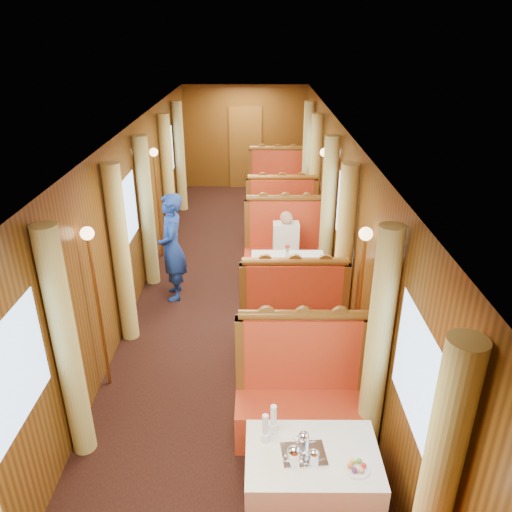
{
  "coord_description": "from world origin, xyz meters",
  "views": [
    {
      "loc": [
        0.32,
        -6.38,
        3.79
      ],
      "look_at": [
        0.29,
        -0.5,
        1.05
      ],
      "focal_mm": 35.0,
      "sensor_mm": 36.0,
      "label": 1
    }
  ],
  "objects_px": {
    "rose_vase_mid": "(287,250)",
    "fruit_plate": "(357,467)",
    "banquette_mid_fwd": "(292,318)",
    "tea_tray": "(304,454)",
    "banquette_far_fwd": "(281,220)",
    "steward": "(172,247)",
    "table_far": "(279,205)",
    "teapot_back": "(303,442)",
    "rose_vase_far": "(281,178)",
    "teapot_left": "(294,458)",
    "banquette_mid_aft": "(285,252)",
    "banquette_far_aft": "(277,188)",
    "table_mid": "(288,284)",
    "teapot_right": "(314,459)",
    "banquette_near_aft": "(301,398)",
    "passenger": "(286,241)",
    "table_near": "(311,487)"
  },
  "relations": [
    {
      "from": "rose_vase_mid",
      "to": "fruit_plate",
      "type": "bearing_deg",
      "value": -84.72
    },
    {
      "from": "banquette_mid_fwd",
      "to": "tea_tray",
      "type": "xyz_separation_m",
      "value": [
        -0.07,
        -2.5,
        0.33
      ]
    },
    {
      "from": "banquette_far_fwd",
      "to": "steward",
      "type": "distance_m",
      "value": 2.79
    },
    {
      "from": "table_far",
      "to": "steward",
      "type": "xyz_separation_m",
      "value": [
        -1.69,
        -3.2,
        0.44
      ]
    },
    {
      "from": "teapot_back",
      "to": "rose_vase_mid",
      "type": "xyz_separation_m",
      "value": [
        0.05,
        3.42,
        0.12
      ]
    },
    {
      "from": "tea_tray",
      "to": "teapot_back",
      "type": "height_order",
      "value": "teapot_back"
    },
    {
      "from": "rose_vase_far",
      "to": "teapot_left",
      "type": "bearing_deg",
      "value": -91.55
    },
    {
      "from": "tea_tray",
      "to": "teapot_back",
      "type": "xyz_separation_m",
      "value": [
        0.0,
        0.07,
        0.05
      ]
    },
    {
      "from": "banquette_mid_aft",
      "to": "banquette_far_aft",
      "type": "relative_size",
      "value": 1.0
    },
    {
      "from": "table_mid",
      "to": "table_far",
      "type": "bearing_deg",
      "value": 90.0
    },
    {
      "from": "banquette_far_fwd",
      "to": "rose_vase_far",
      "type": "xyz_separation_m",
      "value": [
        0.04,
        1.05,
        0.5
      ]
    },
    {
      "from": "table_mid",
      "to": "banquette_mid_aft",
      "type": "distance_m",
      "value": 1.02
    },
    {
      "from": "banquette_mid_fwd",
      "to": "banquette_far_fwd",
      "type": "xyz_separation_m",
      "value": [
        0.0,
        3.5,
        0.0
      ]
    },
    {
      "from": "teapot_back",
      "to": "teapot_right",
      "type": "bearing_deg",
      "value": -49.77
    },
    {
      "from": "banquette_near_aft",
      "to": "tea_tray",
      "type": "distance_m",
      "value": 1.09
    },
    {
      "from": "tea_tray",
      "to": "fruit_plate",
      "type": "relative_size",
      "value": 1.69
    },
    {
      "from": "table_mid",
      "to": "passenger",
      "type": "xyz_separation_m",
      "value": [
        -0.0,
        0.72,
        0.37
      ]
    },
    {
      "from": "banquette_far_aft",
      "to": "steward",
      "type": "distance_m",
      "value": 4.56
    },
    {
      "from": "teapot_left",
      "to": "teapot_back",
      "type": "bearing_deg",
      "value": 46.54
    },
    {
      "from": "table_near",
      "to": "banquette_near_aft",
      "type": "height_order",
      "value": "banquette_near_aft"
    },
    {
      "from": "table_near",
      "to": "banquette_near_aft",
      "type": "bearing_deg",
      "value": 90.0
    },
    {
      "from": "banquette_mid_aft",
      "to": "fruit_plate",
      "type": "distance_m",
      "value": 4.69
    },
    {
      "from": "tea_tray",
      "to": "teapot_left",
      "type": "xyz_separation_m",
      "value": [
        -0.08,
        -0.1,
        0.06
      ]
    },
    {
      "from": "rose_vase_mid",
      "to": "table_near",
      "type": "bearing_deg",
      "value": -89.64
    },
    {
      "from": "fruit_plate",
      "to": "banquette_near_aft",
      "type": "bearing_deg",
      "value": 105.02
    },
    {
      "from": "passenger",
      "to": "steward",
      "type": "bearing_deg",
      "value": -166.12
    },
    {
      "from": "table_near",
      "to": "banquette_far_aft",
      "type": "height_order",
      "value": "banquette_far_aft"
    },
    {
      "from": "table_mid",
      "to": "table_far",
      "type": "xyz_separation_m",
      "value": [
        0.0,
        3.5,
        0.0
      ]
    },
    {
      "from": "table_near",
      "to": "teapot_right",
      "type": "height_order",
      "value": "teapot_right"
    },
    {
      "from": "banquette_mid_fwd",
      "to": "teapot_back",
      "type": "relative_size",
      "value": 8.78
    },
    {
      "from": "banquette_far_aft",
      "to": "table_near",
      "type": "bearing_deg",
      "value": -90.0
    },
    {
      "from": "rose_vase_far",
      "to": "banquette_mid_aft",
      "type": "bearing_deg",
      "value": -90.83
    },
    {
      "from": "banquette_near_aft",
      "to": "banquette_far_fwd",
      "type": "height_order",
      "value": "same"
    },
    {
      "from": "teapot_right",
      "to": "teapot_back",
      "type": "relative_size",
      "value": 0.89
    },
    {
      "from": "banquette_mid_aft",
      "to": "table_far",
      "type": "height_order",
      "value": "banquette_mid_aft"
    },
    {
      "from": "teapot_left",
      "to": "teapot_right",
      "type": "bearing_deg",
      "value": -13.01
    },
    {
      "from": "banquette_near_aft",
      "to": "steward",
      "type": "distance_m",
      "value": 3.28
    },
    {
      "from": "table_mid",
      "to": "banquette_mid_aft",
      "type": "relative_size",
      "value": 0.78
    },
    {
      "from": "banquette_mid_fwd",
      "to": "tea_tray",
      "type": "relative_size",
      "value": 3.94
    },
    {
      "from": "banquette_near_aft",
      "to": "fruit_plate",
      "type": "relative_size",
      "value": 6.66
    },
    {
      "from": "banquette_far_fwd",
      "to": "teapot_right",
      "type": "bearing_deg",
      "value": -90.06
    },
    {
      "from": "rose_vase_mid",
      "to": "passenger",
      "type": "height_order",
      "value": "passenger"
    },
    {
      "from": "banquette_mid_aft",
      "to": "rose_vase_far",
      "type": "relative_size",
      "value": 3.72
    },
    {
      "from": "banquette_far_fwd",
      "to": "tea_tray",
      "type": "xyz_separation_m",
      "value": [
        -0.07,
        -6.0,
        0.33
      ]
    },
    {
      "from": "table_far",
      "to": "fruit_plate",
      "type": "relative_size",
      "value": 5.22
    },
    {
      "from": "tea_tray",
      "to": "table_mid",
      "type": "bearing_deg",
      "value": 88.8
    },
    {
      "from": "fruit_plate",
      "to": "steward",
      "type": "distance_m",
      "value": 4.43
    },
    {
      "from": "banquette_mid_aft",
      "to": "teapot_left",
      "type": "height_order",
      "value": "banquette_mid_aft"
    },
    {
      "from": "steward",
      "to": "passenger",
      "type": "bearing_deg",
      "value": 95.44
    },
    {
      "from": "teapot_right",
      "to": "teapot_back",
      "type": "bearing_deg",
      "value": 136.44
    }
  ]
}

